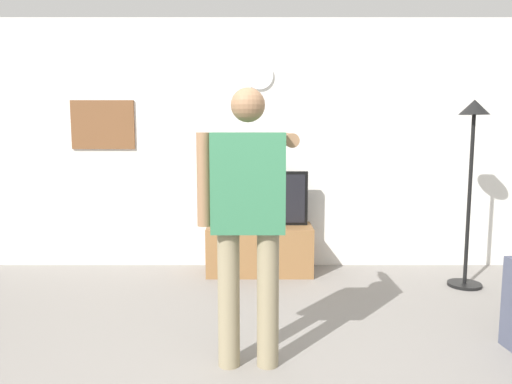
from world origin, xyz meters
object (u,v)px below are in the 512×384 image
at_px(tv_stand, 261,249).
at_px(person_standing_nearer_lamp, 250,210).
at_px(floor_lamp, 474,154).
at_px(wall_clock, 261,76).
at_px(framed_picture, 105,125).
at_px(television, 261,198).

height_order(tv_stand, person_standing_nearer_lamp, person_standing_nearer_lamp).
bearing_deg(floor_lamp, wall_clock, 159.85).
height_order(wall_clock, framed_picture, wall_clock).
bearing_deg(tv_stand, person_standing_nearer_lamp, -92.44).
xyz_separation_m(tv_stand, wall_clock, (-0.00, 0.29, 1.84)).
relative_size(framed_picture, person_standing_nearer_lamp, 0.39).
height_order(wall_clock, floor_lamp, wall_clock).
bearing_deg(floor_lamp, person_standing_nearer_lamp, -142.67).
bearing_deg(framed_picture, television, -8.29).
xyz_separation_m(television, person_standing_nearer_lamp, (-0.09, -2.08, 0.22)).
xyz_separation_m(floor_lamp, person_standing_nearer_lamp, (-2.09, -1.59, -0.27)).
xyz_separation_m(tv_stand, framed_picture, (-1.71, 0.30, 1.32)).
height_order(tv_stand, framed_picture, framed_picture).
xyz_separation_m(wall_clock, floor_lamp, (2.00, -0.73, -0.81)).
relative_size(floor_lamp, person_standing_nearer_lamp, 1.01).
bearing_deg(floor_lamp, tv_stand, 167.48).
bearing_deg(framed_picture, wall_clock, -0.17).
bearing_deg(tv_stand, television, 90.00).
xyz_separation_m(tv_stand, television, (-0.00, 0.05, 0.54)).
distance_m(tv_stand, floor_lamp, 2.30).
height_order(framed_picture, floor_lamp, framed_picture).
relative_size(framed_picture, floor_lamp, 0.38).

